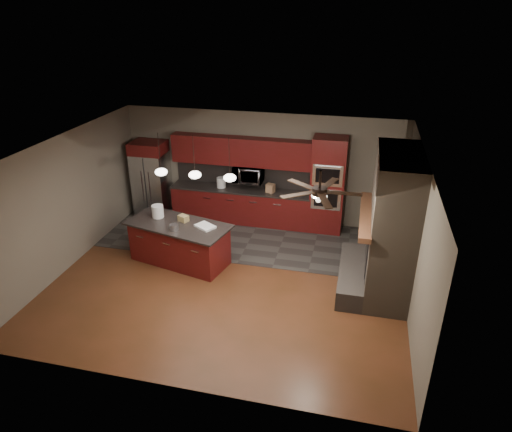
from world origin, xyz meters
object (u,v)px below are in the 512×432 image
(microwave, at_px, (249,174))
(cardboard_box, at_px, (183,218))
(kitchen_island, at_px, (179,243))
(white_bucket, at_px, (158,211))
(paint_tray, at_px, (205,226))
(counter_box, at_px, (270,188))
(oven_tower, at_px, (328,185))
(refrigerator, at_px, (151,179))
(paint_can, at_px, (174,227))
(counter_bucket, at_px, (221,182))

(microwave, distance_m, cardboard_box, 2.37)
(kitchen_island, height_order, white_bucket, white_bucket)
(paint_tray, xyz_separation_m, counter_box, (0.93, 2.23, 0.07))
(oven_tower, xyz_separation_m, paint_tray, (-2.33, -2.28, -0.25))
(cardboard_box, bearing_deg, white_bucket, -160.18)
(microwave, distance_m, kitchen_island, 2.65)
(microwave, relative_size, refrigerator, 0.37)
(oven_tower, xyz_separation_m, paint_can, (-2.91, -2.54, -0.21))
(paint_tray, height_order, counter_bucket, counter_bucket)
(refrigerator, xyz_separation_m, paint_tray, (2.24, -2.20, -0.05))
(refrigerator, distance_m, white_bucket, 2.25)
(counter_bucket, bearing_deg, counter_box, -2.22)
(microwave, distance_m, refrigerator, 2.62)
(microwave, distance_m, white_bucket, 2.61)
(paint_tray, bearing_deg, paint_can, -124.50)
(oven_tower, distance_m, kitchen_island, 3.79)
(cardboard_box, bearing_deg, counter_box, 79.71)
(cardboard_box, distance_m, counter_box, 2.54)
(paint_can, bearing_deg, counter_bucket, 84.84)
(paint_can, relative_size, paint_tray, 0.45)
(paint_can, bearing_deg, paint_tray, 24.26)
(counter_box, bearing_deg, paint_can, -103.45)
(white_bucket, bearing_deg, kitchen_island, -21.53)
(microwave, xyz_separation_m, paint_can, (-0.94, -2.60, -0.32))
(cardboard_box, distance_m, counter_bucket, 2.12)
(kitchen_island, distance_m, paint_can, 0.59)
(oven_tower, bearing_deg, paint_tray, -135.64)
(white_bucket, height_order, counter_bucket, white_bucket)
(white_bucket, relative_size, paint_tray, 0.68)
(microwave, height_order, paint_tray, microwave)
(paint_can, xyz_separation_m, counter_bucket, (0.23, 2.55, 0.05))
(refrigerator, relative_size, paint_tray, 4.92)
(oven_tower, relative_size, white_bucket, 8.66)
(oven_tower, xyz_separation_m, counter_bucket, (-2.68, 0.01, -0.16))
(white_bucket, xyz_separation_m, counter_bucket, (0.81, 2.05, -0.03))
(microwave, xyz_separation_m, white_bucket, (-1.52, -2.10, -0.24))
(counter_bucket, distance_m, counter_box, 1.29)
(white_bucket, bearing_deg, microwave, 54.16)
(counter_box, bearing_deg, refrigerator, -161.59)
(microwave, height_order, refrigerator, refrigerator)
(kitchen_island, xyz_separation_m, counter_box, (1.55, 2.22, 0.54))
(paint_can, height_order, paint_tray, paint_can)
(microwave, distance_m, counter_bucket, 0.76)
(refrigerator, xyz_separation_m, white_bucket, (1.07, -1.97, 0.06))
(kitchen_island, bearing_deg, paint_can, -69.99)
(kitchen_island, relative_size, paint_can, 13.20)
(refrigerator, height_order, kitchen_island, refrigerator)
(counter_bucket, bearing_deg, cardboard_box, -95.32)
(counter_bucket, bearing_deg, refrigerator, -177.53)
(refrigerator, height_order, paint_tray, refrigerator)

